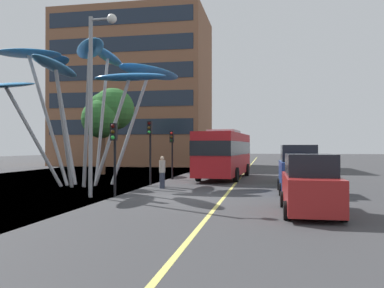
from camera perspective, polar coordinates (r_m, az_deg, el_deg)
name	(u,v)px	position (r m, az deg, el deg)	size (l,w,h in m)	color
ground	(165,199)	(18.22, -3.89, -7.83)	(120.00, 240.00, 0.10)	#38383A
red_bus	(224,152)	(29.17, 4.61, -1.17)	(3.39, 9.78, 3.52)	red
leaf_sculpture	(84,75)	(24.92, -15.22, 9.52)	(11.07, 9.95, 8.93)	#9EA0A5
traffic_light_kerb_near	(114,143)	(18.86, -11.06, 0.09)	(0.28, 0.42, 3.40)	black
traffic_light_kerb_far	(150,139)	(24.15, -6.03, 0.73)	(0.28, 0.42, 3.85)	black
traffic_light_island_mid	(172,144)	(28.28, -2.88, -0.06)	(0.28, 0.42, 3.41)	black
car_parked_near	(310,186)	(14.41, 16.50, -5.72)	(1.91, 4.36, 2.05)	maroon
car_parked_mid	(298,171)	(20.71, 14.92, -3.69)	(1.98, 4.18, 2.40)	navy
car_parked_far	(296,166)	(26.41, 14.68, -3.10)	(1.95, 4.45, 2.28)	#2D5138
street_lamp	(96,83)	(18.98, -13.55, 8.45)	(1.33, 0.44, 8.35)	gray
tree_pavement_near	(107,113)	(34.94, -12.01, 4.40)	(4.15, 4.40, 7.38)	brown
tree_pavement_far	(157,126)	(49.45, -4.99, 2.64)	(4.32, 4.77, 6.75)	brown
pedestrian	(162,172)	(22.25, -4.27, -4.03)	(0.34, 0.34, 1.78)	#2D3342
backdrop_building	(135,91)	(52.89, -8.15, 7.51)	(18.66, 11.59, 19.19)	brown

